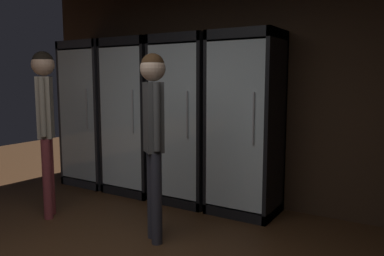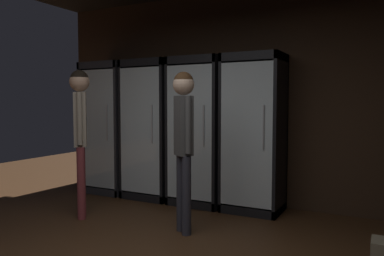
{
  "view_description": "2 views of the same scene",
  "coord_description": "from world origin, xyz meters",
  "px_view_note": "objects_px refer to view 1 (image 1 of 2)",
  "views": [
    {
      "loc": [
        1.7,
        -0.97,
        1.42
      ],
      "look_at": [
        -0.53,
        2.67,
        0.88
      ],
      "focal_mm": 35.6,
      "sensor_mm": 36.0,
      "label": 1
    },
    {
      "loc": [
        1.57,
        -1.75,
        1.33
      ],
      "look_at": [
        -0.67,
        2.56,
        1.01
      ],
      "focal_mm": 35.62,
      "sensor_mm": 36.0,
      "label": 2
    }
  ],
  "objects_px": {
    "shopper_near": "(153,122)",
    "shopper_far": "(45,109)",
    "cooler_right": "(247,126)",
    "cooler_left": "(137,118)",
    "cooler_center": "(187,121)",
    "cooler_far_left": "(95,115)"
  },
  "relations": [
    {
      "from": "cooler_far_left",
      "to": "cooler_center",
      "type": "bearing_deg",
      "value": 0.07
    },
    {
      "from": "shopper_far",
      "to": "cooler_left",
      "type": "bearing_deg",
      "value": 81.49
    },
    {
      "from": "cooler_left",
      "to": "cooler_right",
      "type": "distance_m",
      "value": 1.49
    },
    {
      "from": "cooler_right",
      "to": "shopper_far",
      "type": "relative_size",
      "value": 1.13
    },
    {
      "from": "cooler_center",
      "to": "cooler_right",
      "type": "height_order",
      "value": "same"
    },
    {
      "from": "cooler_left",
      "to": "shopper_near",
      "type": "distance_m",
      "value": 1.59
    },
    {
      "from": "shopper_near",
      "to": "shopper_far",
      "type": "distance_m",
      "value": 1.3
    },
    {
      "from": "shopper_near",
      "to": "shopper_far",
      "type": "height_order",
      "value": "shopper_far"
    },
    {
      "from": "cooler_center",
      "to": "shopper_far",
      "type": "xyz_separation_m",
      "value": [
        -0.93,
        -1.22,
        0.19
      ]
    },
    {
      "from": "cooler_right",
      "to": "shopper_near",
      "type": "bearing_deg",
      "value": -108.36
    },
    {
      "from": "cooler_right",
      "to": "shopper_far",
      "type": "xyz_separation_m",
      "value": [
        -1.68,
        -1.22,
        0.19
      ]
    },
    {
      "from": "cooler_center",
      "to": "cooler_right",
      "type": "xyz_separation_m",
      "value": [
        0.75,
        -0.0,
        -0.0
      ]
    },
    {
      "from": "cooler_left",
      "to": "shopper_far",
      "type": "bearing_deg",
      "value": -98.51
    },
    {
      "from": "cooler_far_left",
      "to": "shopper_far",
      "type": "relative_size",
      "value": 1.13
    },
    {
      "from": "cooler_left",
      "to": "cooler_center",
      "type": "xyz_separation_m",
      "value": [
        0.75,
        0.0,
        0.0
      ]
    },
    {
      "from": "cooler_left",
      "to": "shopper_far",
      "type": "xyz_separation_m",
      "value": [
        -0.18,
        -1.22,
        0.19
      ]
    },
    {
      "from": "shopper_near",
      "to": "cooler_left",
      "type": "bearing_deg",
      "value": 134.61
    },
    {
      "from": "cooler_far_left",
      "to": "cooler_right",
      "type": "relative_size",
      "value": 1.0
    },
    {
      "from": "cooler_left",
      "to": "shopper_near",
      "type": "bearing_deg",
      "value": -45.39
    },
    {
      "from": "cooler_left",
      "to": "cooler_center",
      "type": "bearing_deg",
      "value": 0.1
    },
    {
      "from": "cooler_left",
      "to": "shopper_far",
      "type": "distance_m",
      "value": 1.25
    },
    {
      "from": "cooler_left",
      "to": "cooler_far_left",
      "type": "bearing_deg",
      "value": -179.96
    }
  ]
}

